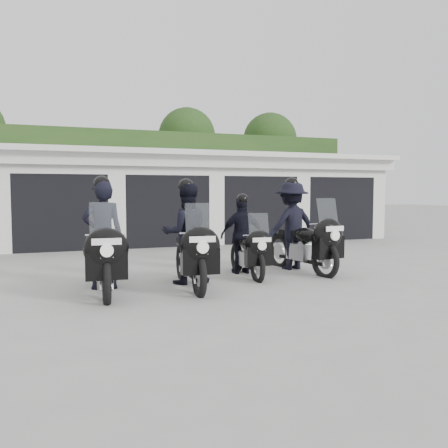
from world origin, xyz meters
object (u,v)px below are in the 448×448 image
object	(u,v)px
police_bike_a	(104,245)
police_bike_b	(188,239)
police_bike_c	(245,239)
police_bike_d	(296,230)

from	to	relation	value
police_bike_a	police_bike_b	distance (m)	1.51
police_bike_b	police_bike_c	size ratio (longest dim) A/B	1.17
police_bike_b	police_bike_a	bearing A→B (deg)	-172.17
police_bike_b	police_bike_d	distance (m)	2.77
police_bike_a	police_bike_c	bearing A→B (deg)	17.90
police_bike_c	police_bike_d	world-z (taller)	police_bike_d
police_bike_a	police_bike_c	distance (m)	2.99
police_bike_b	police_bike_d	size ratio (longest dim) A/B	0.97
police_bike_a	police_bike_c	size ratio (longest dim) A/B	1.19
police_bike_a	police_bike_d	size ratio (longest dim) A/B	0.99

